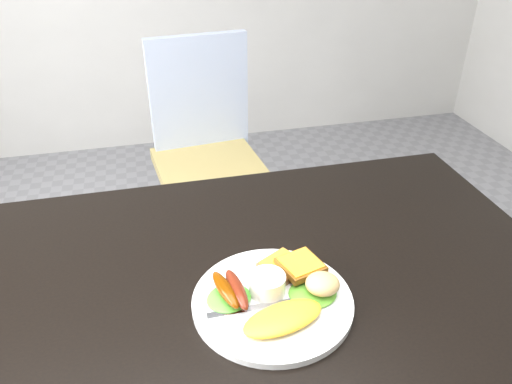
# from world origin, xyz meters

# --- Properties ---
(dining_table) EXTENTS (1.20, 0.80, 0.04)m
(dining_table) POSITION_xyz_m (0.00, 0.00, 0.73)
(dining_table) COLOR black
(dining_table) RESTS_ON ground
(dining_chair) EXTENTS (0.42, 0.42, 0.05)m
(dining_chair) POSITION_xyz_m (0.07, 1.01, 0.45)
(dining_chair) COLOR #A48E4F
(dining_chair) RESTS_ON ground
(person) EXTENTS (0.60, 0.51, 1.39)m
(person) POSITION_xyz_m (0.38, 0.74, 0.70)
(person) COLOR navy
(person) RESTS_ON ground
(plate) EXTENTS (0.27, 0.27, 0.01)m
(plate) POSITION_xyz_m (0.03, -0.05, 0.76)
(plate) COLOR white
(plate) RESTS_ON dining_table
(lettuce_left) EXTENTS (0.10, 0.09, 0.01)m
(lettuce_left) POSITION_xyz_m (-0.04, -0.03, 0.77)
(lettuce_left) COLOR green
(lettuce_left) RESTS_ON plate
(lettuce_right) EXTENTS (0.08, 0.07, 0.01)m
(lettuce_right) POSITION_xyz_m (0.10, -0.05, 0.77)
(lettuce_right) COLOR #37882A
(lettuce_right) RESTS_ON plate
(omelette) EXTENTS (0.15, 0.10, 0.02)m
(omelette) POSITION_xyz_m (0.04, -0.10, 0.77)
(omelette) COLOR orange
(omelette) RESTS_ON plate
(sausage_a) EXTENTS (0.05, 0.10, 0.02)m
(sausage_a) POSITION_xyz_m (-0.04, -0.03, 0.78)
(sausage_a) COLOR #6D3104
(sausage_a) RESTS_ON lettuce_left
(sausage_b) EXTENTS (0.04, 0.10, 0.02)m
(sausage_b) POSITION_xyz_m (-0.02, -0.03, 0.78)
(sausage_b) COLOR maroon
(sausage_b) RESTS_ON lettuce_left
(ramekin) EXTENTS (0.07, 0.07, 0.04)m
(ramekin) POSITION_xyz_m (0.03, -0.03, 0.78)
(ramekin) COLOR white
(ramekin) RESTS_ON plate
(toast_a) EXTENTS (0.10, 0.10, 0.01)m
(toast_a) POSITION_xyz_m (0.07, 0.02, 0.77)
(toast_a) COLOR brown
(toast_a) RESTS_ON plate
(toast_b) EXTENTS (0.09, 0.09, 0.01)m
(toast_b) POSITION_xyz_m (0.10, 0.00, 0.78)
(toast_b) COLOR brown
(toast_b) RESTS_ON toast_a
(potato_salad) EXTENTS (0.06, 0.06, 0.03)m
(potato_salad) POSITION_xyz_m (0.12, -0.06, 0.79)
(potato_salad) COLOR beige
(potato_salad) RESTS_ON lettuce_right
(fork) EXTENTS (0.16, 0.01, 0.00)m
(fork) POSITION_xyz_m (-0.00, -0.06, 0.76)
(fork) COLOR #ADAFB7
(fork) RESTS_ON plate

